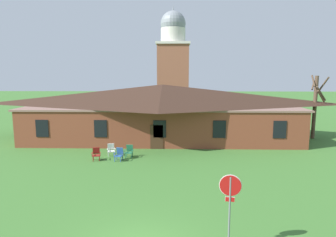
% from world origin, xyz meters
% --- Properties ---
extents(brick_building, '(26.45, 10.40, 5.36)m').
position_xyz_m(brick_building, '(-0.00, 20.00, 2.73)').
color(brick_building, brown).
rests_on(brick_building, ground).
extents(dome_tower, '(5.18, 5.18, 16.92)m').
position_xyz_m(dome_tower, '(0.91, 37.44, 7.65)').
color(dome_tower, '#93563D').
rests_on(dome_tower, ground).
extents(stop_sign, '(0.80, 0.17, 2.88)m').
position_xyz_m(stop_sign, '(3.33, 0.34, 2.05)').
color(stop_sign, slate).
rests_on(stop_sign, ground).
extents(lawn_chair_by_porch, '(0.73, 0.78, 0.96)m').
position_xyz_m(lawn_chair_by_porch, '(-4.59, 11.57, 0.50)').
color(lawn_chair_by_porch, maroon).
rests_on(lawn_chair_by_porch, ground).
extents(lawn_chair_near_door, '(0.75, 0.80, 0.96)m').
position_xyz_m(lawn_chair_near_door, '(-3.74, 12.80, 0.50)').
color(lawn_chair_near_door, silver).
rests_on(lawn_chair_near_door, ground).
extents(lawn_chair_left_end, '(0.71, 0.74, 0.96)m').
position_xyz_m(lawn_chair_left_end, '(-2.85, 11.52, 0.50)').
color(lawn_chair_left_end, '#2D5693').
rests_on(lawn_chair_left_end, ground).
extents(lawn_chair_middle, '(0.67, 0.70, 0.96)m').
position_xyz_m(lawn_chair_middle, '(-2.23, 12.43, 0.50)').
color(lawn_chair_middle, '#28704C').
rests_on(lawn_chair_middle, ground).
extents(bare_tree_beside_building, '(1.47, 1.86, 6.31)m').
position_xyz_m(bare_tree_beside_building, '(15.23, 19.70, 3.50)').
color(bare_tree_beside_building, brown).
rests_on(bare_tree_beside_building, ground).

